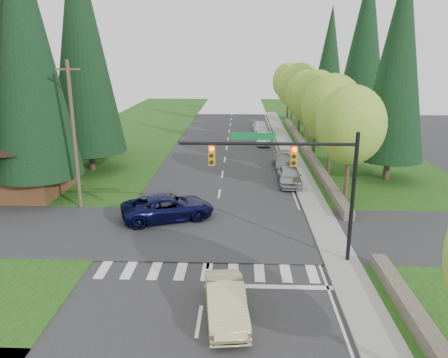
# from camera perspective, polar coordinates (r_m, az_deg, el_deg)

# --- Properties ---
(ground) EXTENTS (120.00, 120.00, 0.00)m
(ground) POSITION_cam_1_polar(r_m,az_deg,el_deg) (19.42, -3.00, -16.37)
(ground) COLOR #28282B
(ground) RESTS_ON ground
(grass_east) EXTENTS (14.00, 110.00, 0.06)m
(grass_east) POSITION_cam_1_polar(r_m,az_deg,el_deg) (39.42, 18.95, 0.03)
(grass_east) COLOR #194412
(grass_east) RESTS_ON ground
(grass_west) EXTENTS (14.00, 110.00, 0.06)m
(grass_west) POSITION_cam_1_polar(r_m,az_deg,el_deg) (40.48, -18.99, 0.44)
(grass_west) COLOR #194412
(grass_west) RESTS_ON ground
(cross_street) EXTENTS (120.00, 8.00, 0.10)m
(cross_street) POSITION_cam_1_polar(r_m,az_deg,el_deg) (26.49, -1.43, -7.01)
(cross_street) COLOR #28282B
(cross_street) RESTS_ON ground
(sidewalk_east) EXTENTS (1.80, 80.00, 0.13)m
(sidewalk_east) POSITION_cam_1_polar(r_m,az_deg,el_deg) (40.01, 9.77, 0.98)
(sidewalk_east) COLOR gray
(sidewalk_east) RESTS_ON ground
(curb_east) EXTENTS (0.20, 80.00, 0.13)m
(curb_east) POSITION_cam_1_polar(r_m,az_deg,el_deg) (39.91, 8.56, 0.99)
(curb_east) COLOR gray
(curb_east) RESTS_ON ground
(stone_wall_south) EXTENTS (0.70, 14.00, 0.70)m
(stone_wall_south) POSITION_cam_1_polar(r_m,az_deg,el_deg) (18.09, 26.11, -19.62)
(stone_wall_south) COLOR #4C4438
(stone_wall_south) RESTS_ON ground
(stone_wall_north) EXTENTS (0.70, 40.00, 0.70)m
(stone_wall_north) POSITION_cam_1_polar(r_m,az_deg,el_deg) (47.88, 10.62, 3.81)
(stone_wall_north) COLOR #4C4438
(stone_wall_north) RESTS_ON ground
(traffic_signal) EXTENTS (8.70, 0.37, 6.80)m
(traffic_signal) POSITION_cam_1_polar(r_m,az_deg,el_deg) (21.66, 9.49, 1.38)
(traffic_signal) COLOR black
(traffic_signal) RESTS_ON ground
(brown_building) EXTENTS (8.40, 8.40, 5.40)m
(brown_building) POSITION_cam_1_polar(r_m,az_deg,el_deg) (36.16, -25.19, 3.03)
(brown_building) COLOR #4C2D19
(brown_building) RESTS_ON ground
(utility_pole) EXTENTS (1.60, 0.24, 10.00)m
(utility_pole) POSITION_cam_1_polar(r_m,az_deg,el_deg) (30.84, -18.99, 5.46)
(utility_pole) COLOR #473828
(utility_pole) RESTS_ON ground
(decid_tree_0) EXTENTS (4.80, 4.80, 8.37)m
(decid_tree_0) POSITION_cam_1_polar(r_m,az_deg,el_deg) (31.58, 16.24, 6.77)
(decid_tree_0) COLOR #38281C
(decid_tree_0) RESTS_ON ground
(decid_tree_1) EXTENTS (5.20, 5.20, 8.80)m
(decid_tree_1) POSITION_cam_1_polar(r_m,az_deg,el_deg) (38.34, 13.97, 8.82)
(decid_tree_1) COLOR #38281C
(decid_tree_1) RESTS_ON ground
(decid_tree_2) EXTENTS (5.00, 5.00, 8.82)m
(decid_tree_2) POSITION_cam_1_polar(r_m,az_deg,el_deg) (45.13, 11.99, 10.17)
(decid_tree_2) COLOR #38281C
(decid_tree_2) RESTS_ON ground
(decid_tree_3) EXTENTS (5.00, 5.00, 8.55)m
(decid_tree_3) POSITION_cam_1_polar(r_m,az_deg,el_deg) (52.05, 10.82, 10.72)
(decid_tree_3) COLOR #38281C
(decid_tree_3) RESTS_ON ground
(decid_tree_4) EXTENTS (5.40, 5.40, 9.18)m
(decid_tree_4) POSITION_cam_1_polar(r_m,az_deg,el_deg) (58.94, 9.96, 11.77)
(decid_tree_4) COLOR #38281C
(decid_tree_4) RESTS_ON ground
(decid_tree_5) EXTENTS (4.80, 4.80, 8.30)m
(decid_tree_5) POSITION_cam_1_polar(r_m,az_deg,el_deg) (65.88, 8.97, 11.81)
(decid_tree_5) COLOR #38281C
(decid_tree_5) RESTS_ON ground
(decid_tree_6) EXTENTS (5.20, 5.20, 8.86)m
(decid_tree_6) POSITION_cam_1_polar(r_m,az_deg,el_deg) (72.81, 8.44, 12.50)
(decid_tree_6) COLOR #38281C
(decid_tree_6) RESTS_ON ground
(conifer_w_a) EXTENTS (6.12, 6.12, 19.80)m
(conifer_w_a) POSITION_cam_1_polar(r_m,az_deg,el_deg) (33.62, -24.45, 15.45)
(conifer_w_a) COLOR #38281C
(conifer_w_a) RESTS_ON ground
(conifer_w_b) EXTENTS (5.44, 5.44, 17.80)m
(conifer_w_b) POSITION_cam_1_polar(r_m,az_deg,el_deg) (38.54, -25.73, 13.73)
(conifer_w_b) COLOR #38281C
(conifer_w_b) RESTS_ON ground
(conifer_w_c) EXTENTS (6.46, 6.46, 20.80)m
(conifer_w_c) POSITION_cam_1_polar(r_m,az_deg,el_deg) (40.63, -18.11, 16.69)
(conifer_w_c) COLOR #38281C
(conifer_w_c) RESTS_ON ground
(conifer_w_e) EXTENTS (5.78, 5.78, 18.80)m
(conifer_w_e) POSITION_cam_1_polar(r_m,az_deg,el_deg) (46.95, -17.82, 15.33)
(conifer_w_e) COLOR #38281C
(conifer_w_e) RESTS_ON ground
(conifer_e_a) EXTENTS (5.44, 5.44, 17.80)m
(conifer_e_a) POSITION_cam_1_polar(r_m,az_deg,el_deg) (38.33, 21.80, 14.16)
(conifer_e_a) COLOR #38281C
(conifer_e_a) RESTS_ON ground
(conifer_e_b) EXTENTS (6.12, 6.12, 19.80)m
(conifer_e_b) POSITION_cam_1_polar(r_m,az_deg,el_deg) (52.02, 17.88, 15.90)
(conifer_e_b) COLOR #38281C
(conifer_e_b) RESTS_ON ground
(conifer_e_c) EXTENTS (5.10, 5.10, 16.80)m
(conifer_e_c) POSITION_cam_1_polar(r_m,az_deg,el_deg) (65.46, 13.63, 14.83)
(conifer_e_c) COLOR #38281C
(conifer_e_c) RESTS_ON ground
(sedan_champagne) EXTENTS (2.09, 4.60, 1.46)m
(sedan_champagne) POSITION_cam_1_polar(r_m,az_deg,el_deg) (18.36, 0.24, -15.76)
(sedan_champagne) COLOR beige
(sedan_champagne) RESTS_ON ground
(suv_navy) EXTENTS (6.49, 4.65, 1.64)m
(suv_navy) POSITION_cam_1_polar(r_m,az_deg,el_deg) (28.41, -7.34, -3.71)
(suv_navy) COLOR #0A0C35
(suv_navy) RESTS_ON ground
(parked_car_a) EXTENTS (1.91, 4.55, 1.54)m
(parked_car_a) POSITION_cam_1_polar(r_m,az_deg,el_deg) (35.85, 8.56, 0.41)
(parked_car_a) COLOR #A1A1A6
(parked_car_a) RESTS_ON ground
(parked_car_b) EXTENTS (1.92, 4.49, 1.29)m
(parked_car_b) POSITION_cam_1_polar(r_m,az_deg,el_deg) (40.94, 7.78, 2.25)
(parked_car_b) COLOR gray
(parked_car_b) RESTS_ON ground
(parked_car_c) EXTENTS (1.74, 4.38, 1.42)m
(parked_car_c) POSITION_cam_1_polar(r_m,az_deg,el_deg) (51.39, 5.22, 5.28)
(parked_car_c) COLOR silver
(parked_car_c) RESTS_ON ground
(parked_car_d) EXTENTS (2.11, 4.80, 1.61)m
(parked_car_d) POSITION_cam_1_polar(r_m,az_deg,el_deg) (58.26, 4.81, 6.69)
(parked_car_d) COLOR white
(parked_car_d) RESTS_ON ground
(parked_car_e) EXTENTS (1.94, 4.50, 1.29)m
(parked_car_e) POSITION_cam_1_polar(r_m,az_deg,el_deg) (60.14, 4.73, 6.84)
(parked_car_e) COLOR #ADAEB2
(parked_car_e) RESTS_ON ground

